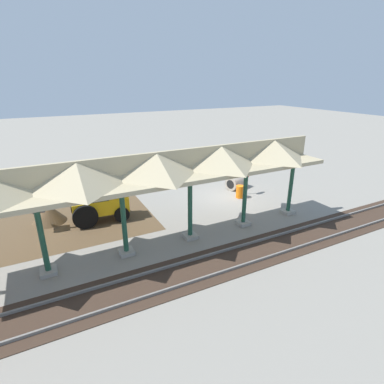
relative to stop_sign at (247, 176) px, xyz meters
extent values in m
plane|color=gray|center=(1.52, -0.14, -1.42)|extent=(120.00, 120.00, 0.00)
cube|color=brown|center=(11.88, -1.01, -1.42)|extent=(8.84, 7.00, 0.01)
cube|color=#9E998E|center=(-0.31, 3.97, -1.32)|extent=(0.70, 0.70, 0.20)
cylinder|color=#1E4C38|center=(-0.31, 3.97, 0.38)|extent=(0.24, 0.24, 3.60)
cube|color=#9E998E|center=(3.18, 3.97, -1.32)|extent=(0.70, 0.70, 0.20)
cylinder|color=#1E4C38|center=(3.18, 3.97, 0.38)|extent=(0.24, 0.24, 3.60)
cube|color=#9E998E|center=(6.67, 3.97, -1.32)|extent=(0.70, 0.70, 0.20)
cylinder|color=#1E4C38|center=(6.67, 3.97, 0.38)|extent=(0.24, 0.24, 3.60)
cube|color=#9E998E|center=(10.16, 3.97, -1.32)|extent=(0.70, 0.70, 0.20)
cylinder|color=#1E4C38|center=(10.16, 3.97, 0.38)|extent=(0.24, 0.24, 3.60)
cube|color=#9E998E|center=(13.64, 3.97, -1.32)|extent=(0.70, 0.70, 0.20)
cylinder|color=#1E4C38|center=(13.64, 3.97, 0.38)|extent=(0.24, 0.24, 3.60)
cube|color=tan|center=(8.41, 3.97, 2.28)|extent=(18.64, 3.20, 0.20)
cube|color=tan|center=(8.41, 3.97, 2.93)|extent=(18.64, 0.20, 1.10)
pyramid|color=tan|center=(1.43, 3.97, 2.93)|extent=(3.14, 3.20, 1.10)
pyramid|color=tan|center=(4.92, 3.97, 2.93)|extent=(3.14, 3.20, 1.10)
pyramid|color=tan|center=(8.41, 3.97, 2.93)|extent=(3.14, 3.20, 1.10)
pyramid|color=tan|center=(11.90, 3.97, 2.93)|extent=(3.14, 3.20, 1.10)
cube|color=slate|center=(1.52, 6.02, -1.35)|extent=(60.00, 0.08, 0.15)
cube|color=slate|center=(1.52, 7.45, -1.35)|extent=(60.00, 0.08, 0.15)
cube|color=#38281E|center=(1.52, 6.73, -1.41)|extent=(60.00, 2.58, 0.03)
cylinder|color=gray|center=(0.00, 0.00, -0.52)|extent=(0.06, 0.06, 1.81)
cylinder|color=red|center=(0.00, 0.00, 0.19)|extent=(0.71, 0.32, 0.76)
cube|color=#EAB214|center=(10.46, -0.42, -0.45)|extent=(3.26, 1.46, 0.90)
cube|color=#1E262D|center=(10.66, -0.43, 0.70)|extent=(1.36, 1.24, 1.40)
cube|color=#EAB214|center=(9.44, -0.36, 0.25)|extent=(1.21, 1.15, 0.50)
cylinder|color=black|center=(11.38, -1.18, -0.72)|extent=(1.41, 0.37, 1.40)
cylinder|color=black|center=(11.46, 0.25, -0.72)|extent=(1.41, 0.37, 1.40)
cylinder|color=black|center=(9.34, -1.01, -0.97)|extent=(0.91, 0.35, 0.90)
cylinder|color=black|center=(9.41, 0.29, -0.97)|extent=(0.91, 0.35, 0.90)
cylinder|color=#EAB214|center=(12.52, -0.52, 0.65)|extent=(1.07, 0.23, 1.41)
cylinder|color=#EAB214|center=(13.35, -0.57, 0.66)|extent=(0.89, 0.21, 1.38)
cube|color=#47474C|center=(13.72, -0.59, 0.01)|extent=(0.64, 0.83, 0.40)
cone|color=brown|center=(13.30, -1.60, -1.42)|extent=(3.93, 3.93, 2.33)
cylinder|color=#9E9384|center=(-0.05, -1.34, -0.89)|extent=(1.85, 1.51, 1.05)
cylinder|color=black|center=(0.71, -1.08, -0.89)|extent=(0.24, 0.65, 0.69)
cylinder|color=orange|center=(0.85, 0.37, -0.97)|extent=(0.56, 0.56, 0.90)
camera|label=1|loc=(13.05, 16.69, 6.62)|focal=28.00mm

